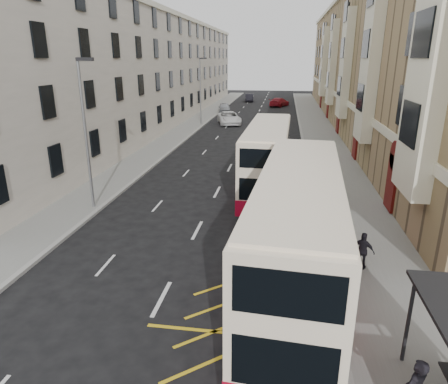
% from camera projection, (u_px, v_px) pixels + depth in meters
% --- Properties ---
extents(pavement_right, '(4.00, 120.00, 0.15)m').
position_uv_depth(pavement_right, '(326.00, 148.00, 37.39)').
color(pavement_right, slate).
rests_on(pavement_right, ground).
extents(pavement_left, '(3.00, 120.00, 0.15)m').
position_uv_depth(pavement_left, '(166.00, 143.00, 39.56)').
color(pavement_left, slate).
rests_on(pavement_left, ground).
extents(kerb_right, '(0.25, 120.00, 0.15)m').
position_uv_depth(kerb_right, '(304.00, 147.00, 37.67)').
color(kerb_right, gray).
rests_on(kerb_right, ground).
extents(kerb_left, '(0.25, 120.00, 0.15)m').
position_uv_depth(kerb_left, '(180.00, 144.00, 39.35)').
color(kerb_left, gray).
rests_on(kerb_left, ground).
extents(road_markings, '(10.00, 110.00, 0.01)m').
position_uv_depth(road_markings, '(253.00, 123.00, 52.59)').
color(road_markings, silver).
rests_on(road_markings, ground).
extents(terrace_right, '(10.75, 79.00, 15.25)m').
position_uv_depth(terrace_right, '(377.00, 63.00, 48.45)').
color(terrace_right, '#997C58').
rests_on(terrace_right, ground).
extents(terrace_left, '(9.18, 79.00, 13.25)m').
position_uv_depth(terrace_left, '(153.00, 70.00, 52.86)').
color(terrace_left, beige).
rests_on(terrace_left, ground).
extents(guard_railing, '(0.06, 6.56, 1.01)m').
position_uv_depth(guard_railing, '(339.00, 266.00, 14.66)').
color(guard_railing, '#BE1C01').
rests_on(guard_railing, pavement_right).
extents(street_lamp_near, '(0.93, 0.18, 8.00)m').
position_uv_depth(street_lamp_near, '(86.00, 127.00, 21.07)').
color(street_lamp_near, gray).
rests_on(street_lamp_near, pavement_left).
extents(street_lamp_far, '(0.93, 0.18, 8.00)m').
position_uv_depth(street_lamp_far, '(201.00, 87.00, 49.19)').
color(street_lamp_far, gray).
rests_on(street_lamp_far, pavement_left).
extents(double_decker_front, '(3.43, 11.72, 4.61)m').
position_uv_depth(double_decker_front, '(297.00, 236.00, 13.58)').
color(double_decker_front, '#FCE8C9').
rests_on(double_decker_front, ground).
extents(double_decker_rear, '(2.74, 10.77, 4.27)m').
position_uv_depth(double_decker_rear, '(267.00, 158.00, 24.82)').
color(double_decker_rear, '#FCE8C9').
rests_on(double_decker_rear, ground).
extents(pedestrian_far, '(0.97, 0.72, 1.53)m').
position_uv_depth(pedestrian_far, '(363.00, 251.00, 15.67)').
color(pedestrian_far, black).
rests_on(pedestrian_far, pavement_right).
extents(white_van, '(3.98, 6.12, 1.57)m').
position_uv_depth(white_van, '(229.00, 118.00, 51.20)').
color(white_van, white).
rests_on(white_van, ground).
extents(car_silver, '(2.44, 4.72, 1.54)m').
position_uv_depth(car_silver, '(224.00, 108.00, 61.59)').
color(car_silver, '#A0A3A7').
rests_on(car_silver, ground).
extents(car_dark, '(1.90, 4.51, 1.45)m').
position_uv_depth(car_dark, '(249.00, 98.00, 77.58)').
color(car_dark, black).
rests_on(car_dark, ground).
extents(car_red, '(3.84, 5.55, 1.49)m').
position_uv_depth(car_red, '(279.00, 102.00, 69.91)').
color(car_red, '#AD1826').
rests_on(car_red, ground).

